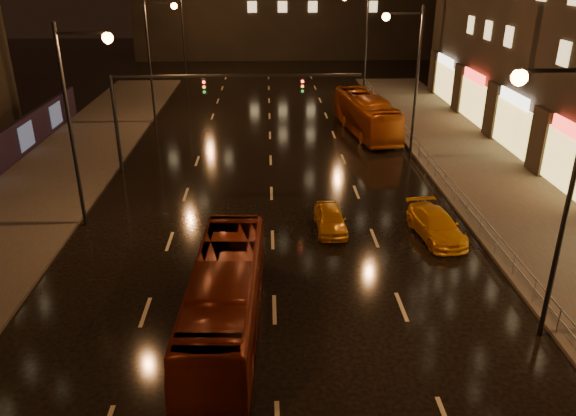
{
  "coord_description": "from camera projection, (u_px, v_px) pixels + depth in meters",
  "views": [
    {
      "loc": [
        -0.14,
        -14.44,
        12.42
      ],
      "look_at": [
        0.68,
        8.13,
        2.5
      ],
      "focal_mm": 35.0,
      "sensor_mm": 36.0,
      "label": 1
    }
  ],
  "objects": [
    {
      "name": "sidewalk_left",
      "position": [
        31.0,
        202.0,
        31.45
      ],
      "size": [
        7.0,
        70.0,
        0.15
      ],
      "primitive_type": "cube",
      "color": "#38332D",
      "rests_on": "ground"
    },
    {
      "name": "taxi_far",
      "position": [
        436.0,
        225.0,
        27.37
      ],
      "size": [
        2.38,
        4.64,
        1.29
      ],
      "primitive_type": "imported",
      "rotation": [
        0.0,
        0.0,
        0.13
      ],
      "color": "orange",
      "rests_on": "ground"
    },
    {
      "name": "bus_red",
      "position": [
        225.0,
        298.0,
        20.13
      ],
      "size": [
        2.73,
        9.99,
        2.76
      ],
      "primitive_type": "imported",
      "rotation": [
        0.0,
        0.0,
        -0.04
      ],
      "color": "#621C0E",
      "rests_on": "ground"
    },
    {
      "name": "ground",
      "position": [
        271.0,
        170.0,
        36.51
      ],
      "size": [
        140.0,
        140.0,
        0.0
      ],
      "primitive_type": "plane",
      "color": "black",
      "rests_on": "ground"
    },
    {
      "name": "taxi_near",
      "position": [
        330.0,
        219.0,
        28.12
      ],
      "size": [
        1.53,
        3.62,
        1.22
      ],
      "primitive_type": "imported",
      "rotation": [
        0.0,
        0.0,
        0.02
      ],
      "color": "orange",
      "rests_on": "ground"
    },
    {
      "name": "sidewalk_right",
      "position": [
        505.0,
        195.0,
        32.36
      ],
      "size": [
        7.0,
        70.0,
        0.15
      ],
      "primitive_type": "cube",
      "color": "#38332D",
      "rests_on": "ground"
    },
    {
      "name": "bus_curb",
      "position": [
        366.0,
        115.0,
        43.83
      ],
      "size": [
        3.88,
        10.84,
        2.95
      ],
      "primitive_type": "imported",
      "rotation": [
        0.0,
        0.0,
        0.13
      ],
      "color": "#9D430F",
      "rests_on": "ground"
    },
    {
      "name": "traffic_signal",
      "position": [
        188.0,
        99.0,
        34.43
      ],
      "size": [
        15.31,
        0.32,
        6.2
      ],
      "color": "black",
      "rests_on": "ground"
    },
    {
      "name": "railing_right",
      "position": [
        436.0,
        165.0,
        34.66
      ],
      "size": [
        0.05,
        56.0,
        1.0
      ],
      "color": "#99999E",
      "rests_on": "sidewalk_right"
    },
    {
      "name": "streetlight_right",
      "position": [
        555.0,
        168.0,
        17.75
      ],
      "size": [
        2.64,
        0.5,
        10.0
      ],
      "color": "black",
      "rests_on": "ground"
    }
  ]
}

